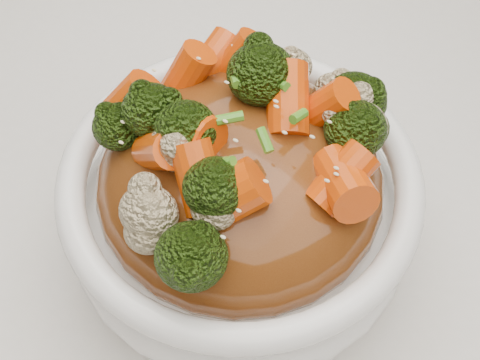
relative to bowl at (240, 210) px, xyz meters
The scene contains 8 objects.
tablecloth 0.06m from the bowl, 43.25° to the left, with size 1.20×0.80×0.04m, color silver.
bowl is the anchor object (origin of this frame).
sauce_base 0.03m from the bowl, behind, with size 0.15×0.15×0.08m, color #602F10.
carrots 0.08m from the bowl, behind, with size 0.15×0.15×0.04m, color #D54606, non-canonical shape.
broccoli 0.08m from the bowl, behind, with size 0.15×0.15×0.04m, color black, non-canonical shape.
cauliflower 0.08m from the bowl, behind, with size 0.15×0.15×0.03m, color #C8B588, non-canonical shape.
scallions 0.08m from the bowl, behind, with size 0.12×0.12×0.02m, color #46891F, non-canonical shape.
sesame_seeds 0.08m from the bowl, ahead, with size 0.14×0.14×0.01m, color beige, non-canonical shape.
Camera 1 is at (0.09, -0.19, 1.11)m, focal length 50.00 mm.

